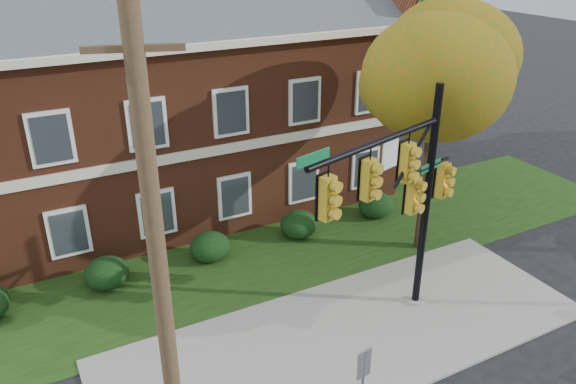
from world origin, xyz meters
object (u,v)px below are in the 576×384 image
hedge_left (107,273)px  sign_post (363,380)px  hedge_far_right (376,205)px  tree_near_right (448,63)px  traffic_signal (403,189)px  hedge_right (299,224)px  utility_pole (160,279)px  apartment_building (155,86)px  hedge_center (210,247)px

hedge_left → sign_post: size_ratio=0.56×
hedge_far_right → tree_near_right: bearing=-85.5°
hedge_far_right → traffic_signal: (-3.51, -5.66, 3.74)m
hedge_right → traffic_signal: size_ratio=0.20×
hedge_left → hedge_right: 7.00m
hedge_left → hedge_far_right: bearing=0.0°
hedge_left → tree_near_right: (10.72, -2.83, 6.14)m
hedge_left → utility_pole: utility_pole is taller
apartment_building → tree_near_right: 10.97m
hedge_center → traffic_signal: (3.49, -5.66, 3.74)m
tree_near_right → sign_post: bearing=-139.8°
utility_pole → sign_post: (3.83, -1.00, -3.19)m
hedge_left → sign_post: sign_post is taller
hedge_left → traffic_signal: bearing=-39.0°
traffic_signal → tree_near_right: bearing=20.8°
apartment_building → hedge_left: bearing=-123.7°
hedge_far_right → sign_post: (-6.72, -8.70, 1.16)m
apartment_building → hedge_center: 6.89m
hedge_left → hedge_far_right: size_ratio=1.00×
hedge_center → hedge_right: (3.50, 0.00, 0.00)m
utility_pole → hedge_right: bearing=64.9°
traffic_signal → hedge_center: bearing=105.4°
hedge_far_right → traffic_signal: size_ratio=0.20×
utility_pole → sign_post: size_ratio=3.87×
tree_near_right → hedge_right: bearing=142.7°
tree_near_right → utility_pole: bearing=-155.7°
traffic_signal → utility_pole: utility_pole is taller
hedge_center → hedge_far_right: 7.00m
hedge_center → apartment_building: bearing=90.0°
hedge_right → traffic_signal: (-0.01, -5.66, 3.74)m
traffic_signal → utility_pole: size_ratio=0.71×
tree_near_right → utility_pole: utility_pole is taller
hedge_left → apartment_building: bearing=56.3°
hedge_right → tree_near_right: (3.72, -2.83, 6.14)m
hedge_right → traffic_signal: traffic_signal is taller
tree_near_right → utility_pole: size_ratio=0.89×
hedge_far_right → utility_pole: bearing=-143.9°
utility_pole → sign_post: utility_pole is taller
hedge_center → sign_post: sign_post is taller
traffic_signal → hedge_left: bearing=124.7°
traffic_signal → hedge_right: bearing=73.6°
hedge_far_right → hedge_right: bearing=180.0°
traffic_signal → utility_pole: 7.36m
hedge_far_right → utility_pole: utility_pole is taller
hedge_far_right → sign_post: sign_post is taller
hedge_center → tree_near_right: (7.22, -2.83, 6.14)m
hedge_right → utility_pole: bearing=-132.5°
sign_post → hedge_left: bearing=105.1°
hedge_left → sign_post: bearing=-66.5°
sign_post → traffic_signal: bearing=35.1°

